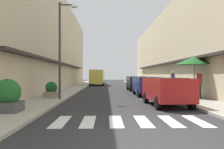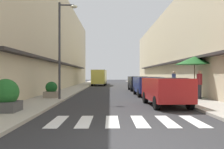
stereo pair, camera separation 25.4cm
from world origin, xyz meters
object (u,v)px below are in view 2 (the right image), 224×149
(parked_car_near, at_px, (166,88))
(street_lamp, at_px, (62,41))
(planter_midblock, at_px, (51,90))
(delivery_van, at_px, (99,76))
(parked_car_far, at_px, (138,82))
(pedestrian_walking_far, at_px, (199,83))
(pedestrian_walking_near, at_px, (174,81))
(cafe_umbrella, at_px, (195,61))
(parked_car_mid, at_px, (147,84))
(planter_corner, at_px, (5,96))

(parked_car_near, height_order, street_lamp, street_lamp)
(parked_car_near, distance_m, planter_midblock, 7.65)
(delivery_van, bearing_deg, street_lamp, -93.60)
(planter_midblock, bearing_deg, parked_car_far, 51.67)
(planter_midblock, distance_m, pedestrian_walking_far, 9.57)
(parked_car_far, height_order, pedestrian_walking_far, pedestrian_walking_far)
(planter_midblock, bearing_deg, delivery_van, 83.65)
(pedestrian_walking_near, bearing_deg, cafe_umbrella, 160.77)
(parked_car_mid, bearing_deg, pedestrian_walking_far, -50.89)
(delivery_van, relative_size, planter_corner, 4.09)
(cafe_umbrella, xyz_separation_m, pedestrian_walking_near, (-0.11, 4.75, -1.48))
(street_lamp, relative_size, pedestrian_walking_near, 3.27)
(parked_car_far, bearing_deg, street_lamp, -121.43)
(planter_midblock, relative_size, pedestrian_walking_near, 0.57)
(parked_car_far, xyz_separation_m, delivery_van, (-4.50, 11.82, 0.49))
(parked_car_near, xyz_separation_m, planter_corner, (-7.15, -2.52, -0.16))
(planter_corner, bearing_deg, planter_midblock, 86.37)
(delivery_van, distance_m, pedestrian_walking_far, 22.45)
(planter_corner, bearing_deg, cafe_umbrella, 31.50)
(parked_car_near, xyz_separation_m, planter_midblock, (-6.76, 3.56, -0.32))
(parked_car_near, height_order, pedestrian_walking_far, pedestrian_walking_far)
(street_lamp, xyz_separation_m, pedestrian_walking_near, (8.50, 5.75, -2.64))
(pedestrian_walking_near, bearing_deg, parked_car_mid, 109.39)
(cafe_umbrella, bearing_deg, street_lamp, -173.34)
(cafe_umbrella, bearing_deg, pedestrian_walking_far, -90.36)
(delivery_van, bearing_deg, parked_car_near, -79.36)
(parked_car_far, xyz_separation_m, pedestrian_walking_far, (2.76, -9.43, 0.16))
(street_lamp, relative_size, pedestrian_walking_far, 3.31)
(street_lamp, distance_m, cafe_umbrella, 8.74)
(street_lamp, bearing_deg, planter_corner, -104.45)
(parked_car_mid, relative_size, delivery_van, 0.73)
(pedestrian_walking_near, xyz_separation_m, pedestrian_walking_far, (0.11, -5.62, -0.01))
(delivery_van, distance_m, planter_corner, 26.59)
(parked_car_far, xyz_separation_m, pedestrian_walking_near, (2.66, -3.80, 0.17))
(parked_car_far, bearing_deg, parked_car_mid, -90.00)
(street_lamp, bearing_deg, pedestrian_walking_near, 34.11)
(parked_car_near, distance_m, parked_car_mid, 6.08)
(parked_car_mid, bearing_deg, street_lamp, -148.86)
(delivery_van, relative_size, pedestrian_walking_near, 2.99)
(parked_car_far, bearing_deg, delivery_van, 110.82)
(parked_car_near, relative_size, cafe_umbrella, 1.48)
(planter_midblock, height_order, pedestrian_walking_far, pedestrian_walking_far)
(delivery_van, xyz_separation_m, planter_corner, (-2.65, -26.45, -0.65))
(cafe_umbrella, xyz_separation_m, planter_corner, (-9.91, -6.07, -1.81))
(street_lamp, height_order, planter_corner, street_lamp)
(delivery_van, height_order, pedestrian_walking_near, delivery_van)
(street_lamp, distance_m, planter_midblock, 3.42)
(street_lamp, bearing_deg, pedestrian_walking_far, 0.88)
(parked_car_near, bearing_deg, pedestrian_walking_far, 44.17)
(planter_corner, bearing_deg, pedestrian_walking_near, 47.83)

